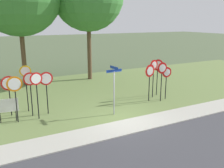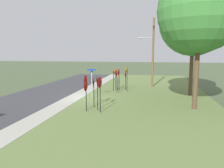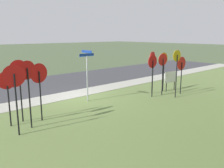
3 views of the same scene
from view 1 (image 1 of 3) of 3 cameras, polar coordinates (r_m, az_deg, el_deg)
name	(u,v)px [view 1 (image 1 of 3)]	position (r m, az deg, el deg)	size (l,w,h in m)	color
ground_plane	(123,121)	(13.33, 2.60, -8.47)	(160.00, 160.00, 0.00)	#4C5B3D
road_asphalt	(189,166)	(9.96, 17.36, -17.67)	(44.00, 6.40, 0.01)	#3D3D42
sidewalk_strip	(131,126)	(12.69, 4.45, -9.58)	(44.00, 1.60, 0.06)	#ADAA9E
grass_median	(83,92)	(18.45, -6.82, -1.90)	(44.00, 12.00, 0.04)	olive
stop_sign_near_left	(15,89)	(13.36, -21.51, -1.11)	(0.78, 0.09, 2.46)	black
stop_sign_near_right	(9,87)	(14.50, -22.73, -0.67)	(0.80, 0.11, 2.26)	black
stop_sign_far_left	(46,84)	(14.06, -14.92, 0.08)	(0.74, 0.09, 2.44)	black
stop_sign_far_center	(30,85)	(13.99, -18.34, -0.15)	(0.72, 0.12, 2.48)	black
stop_sign_far_right	(37,86)	(13.44, -17.02, -0.40)	(0.66, 0.15, 2.57)	black
stop_sign_center_tall	(26,79)	(14.80, -19.27, 1.11)	(0.64, 0.12, 2.71)	black
yield_sign_near_left	(158,68)	(17.46, 10.55, 3.56)	(0.79, 0.15, 2.55)	black
yield_sign_near_right	(162,72)	(16.12, 11.50, 2.66)	(0.74, 0.11, 2.58)	black
yield_sign_far_left	(150,74)	(16.07, 8.75, 2.32)	(0.81, 0.17, 2.42)	black
yield_sign_far_right	(167,76)	(16.66, 12.53, 1.91)	(0.70, 0.12, 2.20)	black
yield_sign_center	(154,70)	(16.80, 9.63, 3.31)	(0.71, 0.15, 2.62)	black
street_name_post	(114,86)	(13.56, 0.48, -0.48)	(0.96, 0.82, 2.75)	#9EA0A8
notice_board	(7,107)	(13.88, -23.04, -4.85)	(1.10, 0.15, 1.25)	black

